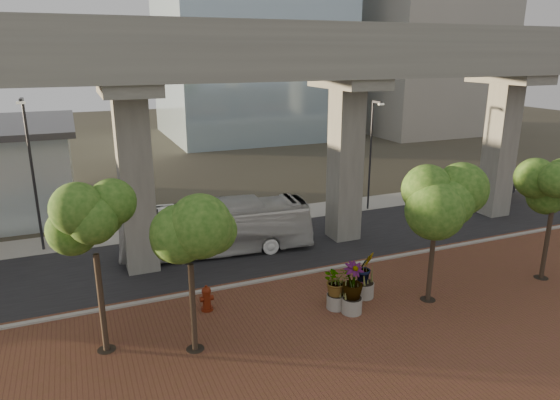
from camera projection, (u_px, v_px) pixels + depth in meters
name	position (u px, v px, depth m)	size (l,w,h in m)	color
ground	(263.00, 265.00, 26.74)	(160.00, 160.00, 0.00)	#3A362A
brick_plaza	(334.00, 341.00, 19.65)	(70.00, 13.00, 0.06)	brown
asphalt_road	(250.00, 251.00, 28.50)	(90.00, 8.00, 0.04)	black
curb_strip	(277.00, 278.00, 24.94)	(70.00, 0.25, 0.16)	#A19E96
far_sidewalk	(223.00, 222.00, 33.37)	(90.00, 3.00, 0.06)	#A19E96
transit_viaduct	(248.00, 124.00, 26.43)	(72.00, 5.60, 12.40)	gray
midrise_block	(426.00, 44.00, 69.17)	(18.00, 16.00, 24.00)	#9A948B
transit_bus	(217.00, 228.00, 27.92)	(2.50, 10.64, 2.97)	silver
parked_car	(493.00, 189.00, 38.64)	(1.63, 4.72, 1.55)	black
fire_hydrant	(207.00, 298.00, 21.79)	(0.59, 0.53, 1.18)	maroon
planter_front	(337.00, 282.00, 21.77)	(1.86, 1.86, 2.05)	#9E9B8F
planter_right	(353.00, 283.00, 21.34)	(2.17, 2.17, 2.32)	gray
planter_left	(365.00, 270.00, 22.75)	(2.03, 2.03, 2.24)	#9A968B
street_tree_far_west	(93.00, 227.00, 17.61)	(3.54, 3.54, 6.58)	#412F25
street_tree_near_west	(189.00, 238.00, 17.77)	(3.53, 3.53, 6.16)	#412F25
street_tree_near_east	(437.00, 205.00, 21.57)	(3.97, 3.97, 6.37)	#412F25
street_tree_far_east	(555.00, 189.00, 23.76)	(3.54, 3.54, 6.25)	#412F25
streetlamp_west	(31.00, 165.00, 27.19)	(0.43, 1.25, 8.63)	#2B2C30
streetlamp_east	(372.00, 148.00, 34.80)	(0.38, 1.12, 7.75)	#2A2A2E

